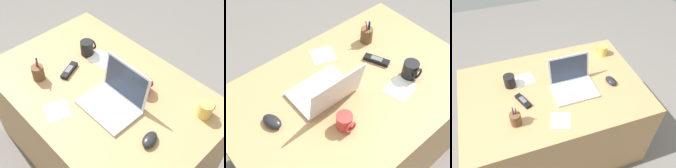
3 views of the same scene
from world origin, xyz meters
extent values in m
plane|color=slate|center=(0.00, 0.00, 0.00)|extent=(6.00, 6.00, 0.00)
cube|color=tan|center=(0.00, 0.00, 0.36)|extent=(1.40, 0.93, 0.72)
cube|color=silver|center=(0.15, -0.08, 0.73)|extent=(0.33, 0.22, 0.02)
cube|color=silver|center=(0.15, -0.06, 0.74)|extent=(0.27, 0.11, 0.00)
cube|color=silver|center=(0.15, -0.15, 0.74)|extent=(0.09, 0.05, 0.00)
cube|color=silver|center=(0.15, 0.05, 0.85)|extent=(0.32, 0.05, 0.22)
cube|color=#283347|center=(0.15, 0.05, 0.85)|extent=(0.29, 0.04, 0.19)
ellipsoid|color=black|center=(0.45, -0.08, 0.74)|extent=(0.09, 0.12, 0.04)
cylinder|color=#E0BC4C|center=(0.54, 0.27, 0.77)|extent=(0.08, 0.08, 0.09)
torus|color=#E0BC4C|center=(0.54, 0.31, 0.77)|extent=(0.07, 0.01, 0.07)
cylinder|color=#C63833|center=(0.20, 0.16, 0.77)|extent=(0.08, 0.08, 0.09)
torus|color=#C63833|center=(0.20, 0.20, 0.77)|extent=(0.06, 0.01, 0.06)
cylinder|color=black|center=(-0.30, 0.14, 0.77)|extent=(0.09, 0.09, 0.10)
torus|color=black|center=(-0.30, 0.19, 0.78)|extent=(0.07, 0.01, 0.07)
cube|color=black|center=(-0.24, -0.06, 0.74)|extent=(0.10, 0.16, 0.02)
cube|color=#595B60|center=(-0.24, -0.06, 0.75)|extent=(0.06, 0.08, 0.00)
cylinder|color=brown|center=(-0.32, -0.23, 0.77)|extent=(0.07, 0.07, 0.10)
cylinder|color=#1933B2|center=(-0.33, -0.23, 0.81)|extent=(0.01, 0.02, 0.14)
cylinder|color=black|center=(-0.33, -0.22, 0.81)|extent=(0.01, 0.01, 0.14)
cylinder|color=red|center=(-0.32, -0.22, 0.81)|extent=(0.03, 0.02, 0.14)
cube|color=white|center=(-0.04, -0.30, 0.72)|extent=(0.18, 0.17, 0.00)
cube|color=white|center=(-0.19, 0.17, 0.72)|extent=(0.18, 0.16, 0.00)
camera|label=1|loc=(0.94, -0.80, 2.02)|focal=47.39mm
camera|label=2|loc=(0.71, 0.72, 1.92)|focal=46.23mm
camera|label=3|loc=(-0.32, -1.21, 2.03)|focal=37.66mm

